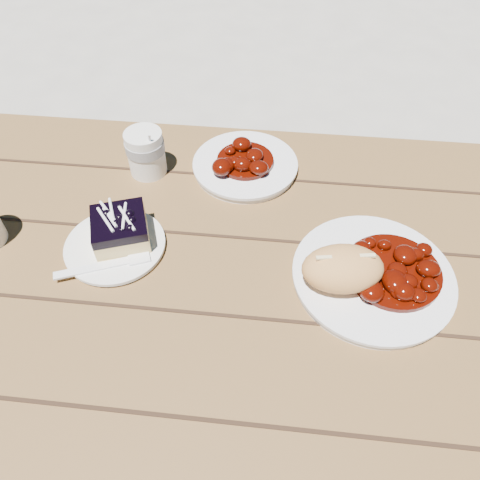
# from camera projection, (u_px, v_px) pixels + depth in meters

# --- Properties ---
(ground) EXTENTS (60.00, 60.00, 0.00)m
(ground) POSITION_uv_depth(u_px,v_px,m) (219.00, 431.00, 1.33)
(ground) COLOR #AEA99D
(ground) RESTS_ON ground
(picnic_table) EXTENTS (2.00, 1.55, 0.75)m
(picnic_table) POSITION_uv_depth(u_px,v_px,m) (208.00, 323.00, 0.89)
(picnic_table) COLOR brown
(picnic_table) RESTS_ON ground
(main_plate) EXTENTS (0.25, 0.25, 0.02)m
(main_plate) POSITION_uv_depth(u_px,v_px,m) (372.00, 277.00, 0.75)
(main_plate) COLOR white
(main_plate) RESTS_ON picnic_table
(goulash_stew) EXTENTS (0.15, 0.15, 0.04)m
(goulash_stew) POSITION_uv_depth(u_px,v_px,m) (396.00, 265.00, 0.73)
(goulash_stew) COLOR #460A02
(goulash_stew) RESTS_ON main_plate
(bread_roll) EXTENTS (0.14, 0.10, 0.07)m
(bread_roll) POSITION_uv_depth(u_px,v_px,m) (343.00, 269.00, 0.71)
(bread_roll) COLOR tan
(bread_roll) RESTS_ON main_plate
(dessert_plate) EXTENTS (0.16, 0.16, 0.01)m
(dessert_plate) POSITION_uv_depth(u_px,v_px,m) (115.00, 246.00, 0.80)
(dessert_plate) COLOR white
(dessert_plate) RESTS_ON picnic_table
(blueberry_cake) EXTENTS (0.11, 0.11, 0.05)m
(blueberry_cake) POSITION_uv_depth(u_px,v_px,m) (120.00, 228.00, 0.79)
(blueberry_cake) COLOR #F7D987
(blueberry_cake) RESTS_ON dessert_plate
(fork_dessert) EXTENTS (0.16, 0.08, 0.00)m
(fork_dessert) POSITION_uv_depth(u_px,v_px,m) (93.00, 268.00, 0.76)
(fork_dessert) COLOR white
(fork_dessert) RESTS_ON dessert_plate
(coffee_cup) EXTENTS (0.07, 0.07, 0.09)m
(coffee_cup) POSITION_uv_depth(u_px,v_px,m) (146.00, 153.00, 0.90)
(coffee_cup) COLOR white
(coffee_cup) RESTS_ON picnic_table
(second_plate) EXTENTS (0.20, 0.20, 0.02)m
(second_plate) POSITION_uv_depth(u_px,v_px,m) (245.00, 166.00, 0.93)
(second_plate) COLOR white
(second_plate) RESTS_ON picnic_table
(second_stew) EXTENTS (0.11, 0.11, 0.04)m
(second_stew) POSITION_uv_depth(u_px,v_px,m) (245.00, 154.00, 0.91)
(second_stew) COLOR #460A02
(second_stew) RESTS_ON second_plate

